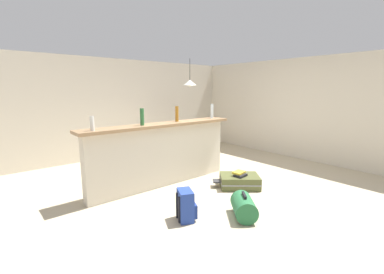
% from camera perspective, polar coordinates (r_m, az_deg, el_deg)
% --- Properties ---
extents(ground_plane, '(13.00, 13.00, 0.05)m').
position_cam_1_polar(ground_plane, '(5.03, 3.42, -10.19)').
color(ground_plane, '#BCAD8E').
extents(wall_back, '(6.60, 0.10, 2.50)m').
position_cam_1_polar(wall_back, '(7.25, -13.30, 6.22)').
color(wall_back, beige).
rests_on(wall_back, ground_plane).
extents(wall_right, '(0.10, 6.00, 2.50)m').
position_cam_1_polar(wall_right, '(7.33, 19.60, 5.94)').
color(wall_right, beige).
rests_on(wall_right, ground_plane).
extents(partition_half_wall, '(2.80, 0.20, 1.09)m').
position_cam_1_polar(partition_half_wall, '(4.79, -6.49, -4.12)').
color(partition_half_wall, beige).
rests_on(partition_half_wall, ground_plane).
extents(bar_countertop, '(2.96, 0.40, 0.05)m').
position_cam_1_polar(bar_countertop, '(4.68, -6.63, 2.67)').
color(bar_countertop, '#93704C').
rests_on(bar_countertop, partition_half_wall).
extents(bottle_white, '(0.06, 0.06, 0.21)m').
position_cam_1_polar(bottle_white, '(4.07, -20.91, 2.77)').
color(bottle_white, silver).
rests_on(bottle_white, bar_countertop).
extents(bottle_green, '(0.07, 0.07, 0.28)m').
position_cam_1_polar(bottle_green, '(4.45, -10.82, 4.32)').
color(bottle_green, '#2D6B38').
rests_on(bottle_green, bar_countertop).
extents(bottle_amber, '(0.06, 0.06, 0.29)m').
position_cam_1_polar(bottle_amber, '(4.91, -3.31, 5.06)').
color(bottle_amber, '#9E661E').
rests_on(bottle_amber, bar_countertop).
extents(bottle_clear, '(0.06, 0.06, 0.30)m').
position_cam_1_polar(bottle_clear, '(5.45, 4.36, 5.62)').
color(bottle_clear, silver).
rests_on(bottle_clear, bar_countertop).
extents(dining_table, '(1.10, 0.80, 0.74)m').
position_cam_1_polar(dining_table, '(6.88, -1.17, 1.22)').
color(dining_table, '#332319').
rests_on(dining_table, ground_plane).
extents(dining_chair_near_partition, '(0.47, 0.47, 0.93)m').
position_cam_1_polar(dining_chair_near_partition, '(6.46, 1.08, -0.56)').
color(dining_chair_near_partition, '#9E754C').
rests_on(dining_chair_near_partition, ground_plane).
extents(pendant_lamp, '(0.34, 0.34, 0.71)m').
position_cam_1_polar(pendant_lamp, '(6.79, -0.47, 11.77)').
color(pendant_lamp, black).
extents(suitcase_flat_olive, '(0.85, 0.82, 0.22)m').
position_cam_1_polar(suitcase_flat_olive, '(4.86, 10.27, -9.42)').
color(suitcase_flat_olive, '#51562D').
rests_on(suitcase_flat_olive, ground_plane).
extents(duffel_bag_green, '(0.54, 0.56, 0.34)m').
position_cam_1_polar(duffel_bag_green, '(3.79, 11.21, -14.67)').
color(duffel_bag_green, '#286B3D').
rests_on(duffel_bag_green, ground_plane).
extents(backpack_blue, '(0.31, 0.33, 0.42)m').
position_cam_1_polar(backpack_blue, '(3.63, -1.32, -14.73)').
color(backpack_blue, '#233D93').
rests_on(backpack_blue, ground_plane).
extents(book_stack, '(0.25, 0.24, 0.08)m').
position_cam_1_polar(book_stack, '(4.77, 10.35, -7.91)').
color(book_stack, black).
rests_on(book_stack, suitcase_flat_olive).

